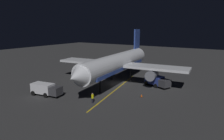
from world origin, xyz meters
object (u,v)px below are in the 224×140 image
at_px(airliner, 118,63).
at_px(traffic_cone_near_left, 142,96).
at_px(catering_truck, 157,81).
at_px(traffic_cone_near_right, 83,84).
at_px(baggage_truck, 46,89).
at_px(ground_crew_worker, 92,98).

xyz_separation_m(airliner, traffic_cone_near_left, (-8.61, 5.94, -4.38)).
height_order(catering_truck, traffic_cone_near_right, catering_truck).
relative_size(airliner, traffic_cone_near_right, 62.85).
xyz_separation_m(airliner, baggage_truck, (6.95, 14.70, -3.45)).
xyz_separation_m(ground_crew_worker, traffic_cone_near_left, (-5.74, -7.19, -0.64)).
bearing_deg(catering_truck, traffic_cone_near_right, 28.98).
height_order(traffic_cone_near_left, traffic_cone_near_right, same).
xyz_separation_m(catering_truck, traffic_cone_near_right, (14.09, 7.81, -0.94)).
bearing_deg(airliner, traffic_cone_near_right, 45.24).
bearing_deg(traffic_cone_near_left, baggage_truck, 29.39).
distance_m(baggage_truck, traffic_cone_near_left, 17.88).
bearing_deg(traffic_cone_near_right, airliner, -134.76).
height_order(baggage_truck, traffic_cone_near_right, baggage_truck).
relative_size(baggage_truck, traffic_cone_near_left, 11.37).
bearing_deg(baggage_truck, ground_crew_worker, -170.90).
relative_size(airliner, catering_truck, 5.68).
height_order(baggage_truck, ground_crew_worker, baggage_truck).
xyz_separation_m(airliner, traffic_cone_near_right, (5.64, 5.68, -4.38)).
distance_m(traffic_cone_near_left, traffic_cone_near_right, 14.25).
bearing_deg(traffic_cone_near_left, airliner, -34.61).
relative_size(airliner, ground_crew_worker, 19.87).
height_order(catering_truck, ground_crew_worker, catering_truck).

